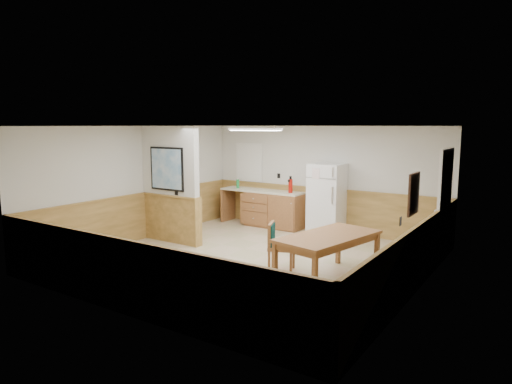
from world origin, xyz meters
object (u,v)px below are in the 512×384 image
Objects in this scene: fire_extinguisher at (290,186)px; soap_bottle at (238,184)px; refrigerator at (327,200)px; dining_table at (328,240)px; dining_chair at (277,243)px; dining_bench at (396,270)px.

soap_bottle is (-1.55, -0.01, -0.07)m from fire_extinguisher.
refrigerator is 2.52m from soap_bottle.
dining_chair reaches higher than dining_table.
soap_bottle is at bearing 178.47° from refrigerator.
dining_chair is 2.09× the size of fire_extinguisher.
dining_bench is at bearing 14.03° from dining_table.
soap_bottle is (-4.95, 2.78, 0.67)m from dining_bench.
dining_bench is 2.05m from dining_chair.
dining_table is 8.72× the size of soap_bottle.
dining_table is 1.15× the size of dining_bench.
dining_bench is at bearing -18.32° from dining_chair.
dining_chair is (-0.94, -0.07, -0.16)m from dining_table.
dining_chair is at bearing -89.78° from fire_extinguisher.
dining_bench is 4.45m from fire_extinguisher.
dining_bench is 5.71m from soap_bottle.
refrigerator is at bearing 136.24° from dining_bench.
fire_extinguisher reaches higher than dining_table.
refrigerator is at bearing -0.00° from soap_bottle.
refrigerator reaches higher than dining_table.
fire_extinguisher is (-1.35, 2.90, 0.58)m from dining_chair.
soap_bottle is at bearing 155.68° from dining_bench.
refrigerator is 1.94× the size of dining_chair.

